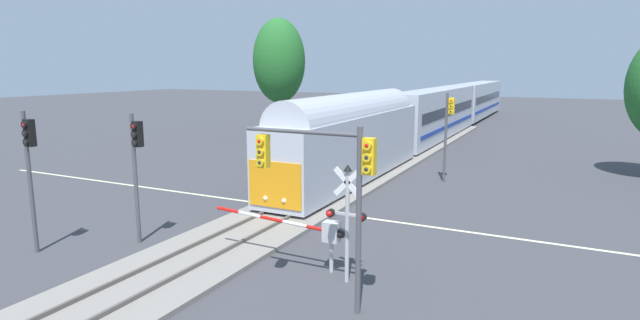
{
  "coord_description": "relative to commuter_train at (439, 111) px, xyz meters",
  "views": [
    {
      "loc": [
        11.87,
        -21.5,
        6.95
      ],
      "look_at": [
        -0.19,
        2.84,
        2.0
      ],
      "focal_mm": 28.38,
      "sensor_mm": 36.0,
      "label": 1
    }
  ],
  "objects": [
    {
      "name": "ground_plane",
      "position": [
        -0.0,
        -29.41,
        -2.73
      ],
      "size": [
        220.0,
        220.0,
        0.0
      ],
      "primitive_type": "plane",
      "color": "#3D3D42"
    },
    {
      "name": "pine_left_background",
      "position": [
        -15.07,
        -5.92,
        4.9
      ],
      "size": [
        5.31,
        5.31,
        11.92
      ],
      "color": "brown",
      "rests_on": "ground"
    },
    {
      "name": "railway_track",
      "position": [
        -0.0,
        -29.41,
        -2.63
      ],
      "size": [
        4.4,
        80.0,
        0.32
      ],
      "color": "gray",
      "rests_on": "ground"
    },
    {
      "name": "road_centre_stripe",
      "position": [
        -0.0,
        -29.41,
        -2.72
      ],
      "size": [
        44.0,
        0.2,
        0.01
      ],
      "color": "beige",
      "rests_on": "ground"
    },
    {
      "name": "traffic_signal_median",
      "position": [
        -3.22,
        -36.67,
        0.79
      ],
      "size": [
        0.53,
        0.38,
        5.24
      ],
      "color": "#4C4C51",
      "rests_on": "ground"
    },
    {
      "name": "traffic_signal_near_left",
      "position": [
        -5.92,
        -39.23,
        0.91
      ],
      "size": [
        0.53,
        0.38,
        5.42
      ],
      "color": "#4C4C51",
      "rests_on": "ground"
    },
    {
      "name": "crossing_signal_mast",
      "position": [
        5.68,
        -36.48,
        -0.31
      ],
      "size": [
        1.36,
        0.44,
        3.95
      ],
      "color": "#B2B2B7",
      "rests_on": "ground"
    },
    {
      "name": "traffic_signal_near_right",
      "position": [
        5.8,
        -38.32,
        1.33
      ],
      "size": [
        4.1,
        0.38,
        5.41
      ],
      "color": "#4C4C51",
      "rests_on": "ground"
    },
    {
      "name": "crossing_gate_near",
      "position": [
        4.34,
        -35.93,
        -1.31
      ],
      "size": [
        5.36,
        0.4,
        1.8
      ],
      "color": "#B7B7BC",
      "rests_on": "ground"
    },
    {
      "name": "traffic_signal_far_side",
      "position": [
        5.29,
        -20.06,
        0.95
      ],
      "size": [
        0.53,
        0.38,
        5.49
      ],
      "color": "#4C4C51",
      "rests_on": "ground"
    },
    {
      "name": "commuter_train",
      "position": [
        0.0,
        0.0,
        0.0
      ],
      "size": [
        3.04,
        67.38,
        5.16
      ],
      "color": "#B2B7C1",
      "rests_on": "railway_track"
    }
  ]
}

